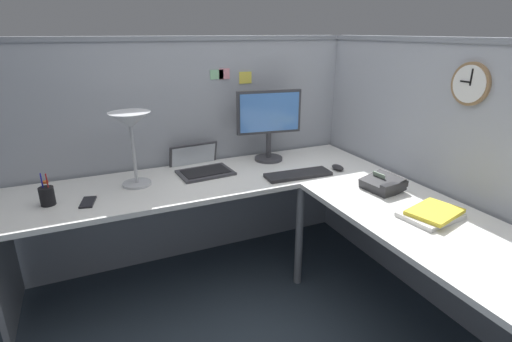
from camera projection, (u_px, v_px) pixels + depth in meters
ground_plane at (288, 302)px, 2.45m from camera, size 6.80×6.80×0.00m
cubicle_wall_back at (188, 152)px, 2.79m from camera, size 2.57×0.12×1.58m
cubicle_wall_right at (443, 178)px, 2.28m from camera, size 0.12×2.37×1.58m
desk at (272, 220)px, 2.14m from camera, size 2.35×2.15×0.73m
monitor at (269, 120)px, 2.71m from camera, size 0.46×0.20×0.50m
laptop at (200, 166)px, 2.61m from camera, size 0.37×0.41×0.22m
keyboard at (298, 174)px, 2.49m from camera, size 0.44×0.16×0.02m
computer_mouse at (338, 167)px, 2.60m from camera, size 0.06×0.10×0.03m
desk_lamp_dome at (131, 126)px, 2.23m from camera, size 0.24×0.24×0.44m
pen_cup at (47, 196)px, 2.07m from camera, size 0.08×0.08×0.18m
cell_phone at (88, 202)px, 2.10m from camera, size 0.10×0.16×0.01m
office_phone at (383, 184)px, 2.26m from camera, size 0.21×0.23×0.11m
book_stack at (432, 214)px, 1.93m from camera, size 0.32×0.26×0.04m
wall_clock at (471, 84)px, 1.98m from camera, size 0.04×0.22×0.22m
pinned_note_leftmost at (217, 75)px, 2.64m from camera, size 0.10×0.00×0.06m
pinned_note_middle at (224, 74)px, 2.66m from camera, size 0.08×0.00×0.07m
pinned_note_rightmost at (245, 78)px, 2.73m from camera, size 0.09×0.00×0.08m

